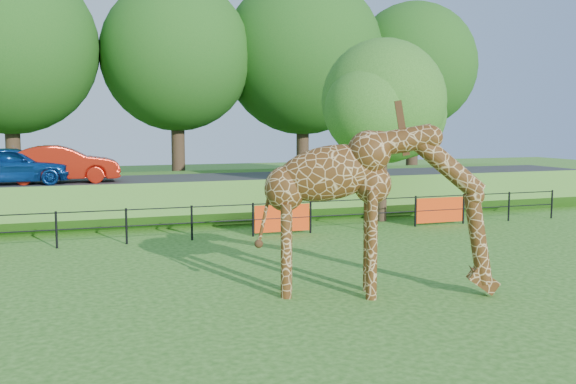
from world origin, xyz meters
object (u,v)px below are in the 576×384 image
at_px(car_blue, 11,165).
at_px(tree_east, 385,106).
at_px(visitor, 293,208).
at_px(giraffe, 378,210).
at_px(car_red, 61,164).

distance_m(car_blue, tree_east, 13.92).
height_order(car_blue, visitor, car_blue).
relative_size(car_blue, visitor, 2.76).
distance_m(giraffe, tree_east, 10.93).
xyz_separation_m(giraffe, car_blue, (-8.05, 13.42, 0.30)).
distance_m(car_blue, car_red, 1.74).
bearing_deg(car_red, giraffe, -153.33).
bearing_deg(visitor, car_blue, -12.42).
bearing_deg(giraffe, car_blue, 141.97).
xyz_separation_m(car_red, tree_east, (11.41, -4.19, 2.16)).
relative_size(giraffe, tree_east, 0.76).
xyz_separation_m(giraffe, car_red, (-6.31, 13.55, 0.29)).
bearing_deg(car_blue, car_red, -84.08).
height_order(giraffe, visitor, giraffe).
bearing_deg(car_red, tree_east, -108.49).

